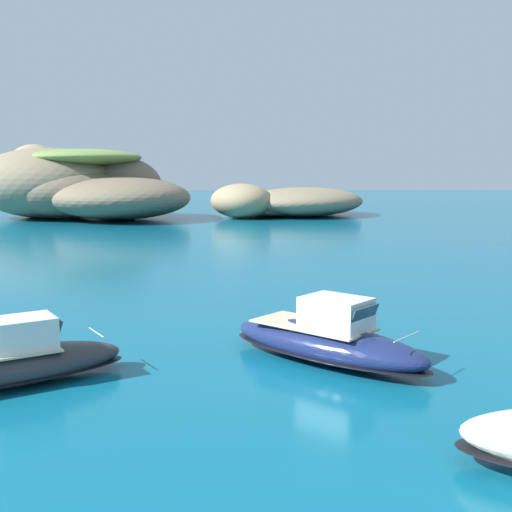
{
  "coord_description": "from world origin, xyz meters",
  "views": [
    {
      "loc": [
        -4.16,
        -5.98,
        5.93
      ],
      "look_at": [
        -2.11,
        22.89,
        2.02
      ],
      "focal_mm": 43.58,
      "sensor_mm": 36.0,
      "label": 1
    }
  ],
  "objects_px": {
    "islet_large": "(76,187)",
    "motorboat_navy": "(327,340)",
    "motorboat_charcoal": "(13,363)",
    "islet_small": "(293,202)"
  },
  "relations": [
    {
      "from": "islet_large",
      "to": "motorboat_navy",
      "type": "relative_size",
      "value": 5.2
    },
    {
      "from": "motorboat_navy",
      "to": "islet_large",
      "type": "bearing_deg",
      "value": 108.41
    },
    {
      "from": "islet_large",
      "to": "motorboat_navy",
      "type": "bearing_deg",
      "value": -71.59
    },
    {
      "from": "islet_large",
      "to": "motorboat_charcoal",
      "type": "height_order",
      "value": "islet_large"
    },
    {
      "from": "islet_small",
      "to": "motorboat_charcoal",
      "type": "height_order",
      "value": "islet_small"
    },
    {
      "from": "islet_large",
      "to": "motorboat_navy",
      "type": "distance_m",
      "value": 66.89
    },
    {
      "from": "motorboat_charcoal",
      "to": "islet_large",
      "type": "bearing_deg",
      "value": 100.42
    },
    {
      "from": "motorboat_navy",
      "to": "motorboat_charcoal",
      "type": "relative_size",
      "value": 1.01
    },
    {
      "from": "islet_small",
      "to": "motorboat_charcoal",
      "type": "relative_size",
      "value": 3.8
    },
    {
      "from": "islet_small",
      "to": "motorboat_charcoal",
      "type": "bearing_deg",
      "value": -103.87
    }
  ]
}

